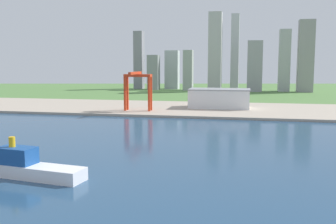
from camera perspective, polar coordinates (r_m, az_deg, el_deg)
name	(u,v)px	position (r m, az deg, el deg)	size (l,w,h in m)	color
ground_plane	(188,145)	(251.66, 2.96, -4.84)	(2400.00, 2400.00, 0.00)	#507A3E
water_bay	(170,170)	(194.20, 0.24, -8.42)	(840.00, 360.00, 0.15)	navy
industrial_pier	(215,109)	(437.94, 6.74, 0.39)	(840.00, 140.00, 2.50)	#AB9D8B
ferry_boat	(30,167)	(191.97, -19.36, -7.48)	(49.28, 18.79, 18.15)	white
port_crane_red	(138,82)	(411.05, -4.43, 4.30)	(28.31, 39.24, 40.72)	red
warehouse_main	(219,98)	(441.80, 7.44, 1.98)	(67.11, 36.08, 21.11)	white
distant_skyline	(227,60)	(754.72, 8.56, 7.38)	(339.90, 68.19, 144.17)	gray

